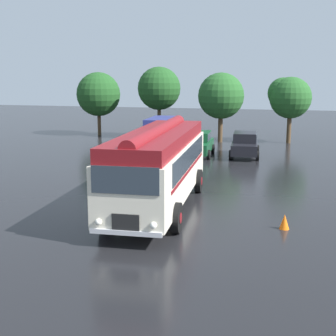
% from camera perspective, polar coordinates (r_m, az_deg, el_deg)
% --- Properties ---
extents(ground_plane, '(120.00, 120.00, 0.00)m').
position_cam_1_polar(ground_plane, '(20.20, -3.71, -4.52)').
color(ground_plane, black).
extents(vintage_bus, '(3.32, 10.25, 3.49)m').
position_cam_1_polar(vintage_bus, '(19.40, -1.13, 0.59)').
color(vintage_bus, silver).
rests_on(vintage_bus, ground).
extents(car_near_left, '(2.12, 4.28, 1.66)m').
position_cam_1_polar(car_near_left, '(32.42, 3.71, 2.99)').
color(car_near_left, '#144C28').
rests_on(car_near_left, ground).
extents(car_mid_left, '(2.18, 4.31, 1.66)m').
position_cam_1_polar(car_mid_left, '(32.41, 9.35, 2.86)').
color(car_mid_left, black).
rests_on(car_mid_left, ground).
extents(box_van, '(2.56, 5.86, 2.50)m').
position_cam_1_polar(box_van, '(32.95, -0.84, 4.05)').
color(box_van, navy).
rests_on(box_van, ground).
extents(tree_far_left, '(4.01, 4.01, 5.79)m').
position_cam_1_polar(tree_far_left, '(44.01, -8.46, 8.88)').
color(tree_far_left, '#4C3823').
rests_on(tree_far_left, ground).
extents(tree_left_of_centre, '(3.75, 3.75, 6.24)m').
position_cam_1_polar(tree_left_of_centre, '(41.50, -0.92, 9.74)').
color(tree_left_of_centre, '#4C3823').
rests_on(tree_left_of_centre, ground).
extents(tree_centre, '(3.78, 3.78, 5.73)m').
position_cam_1_polar(tree_centre, '(38.96, 6.56, 8.64)').
color(tree_centre, '#4C3823').
rests_on(tree_centre, ground).
extents(tree_right_of_centre, '(3.53, 3.36, 5.38)m').
position_cam_1_polar(tree_right_of_centre, '(39.56, 14.46, 8.44)').
color(tree_right_of_centre, '#4C3823').
rests_on(tree_right_of_centre, ground).
extents(traffic_cone, '(0.36, 0.36, 0.55)m').
position_cam_1_polar(traffic_cone, '(17.52, 14.01, -6.37)').
color(traffic_cone, orange).
rests_on(traffic_cone, ground).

